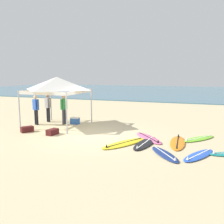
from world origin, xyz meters
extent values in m
plane|color=beige|center=(0.00, 0.00, 0.00)|extent=(80.00, 80.00, 0.00)
cube|color=teal|center=(0.00, 32.72, 0.05)|extent=(80.00, 36.00, 0.10)
cylinder|color=#B7B7BC|center=(-4.13, -0.20, 1.02)|extent=(0.07, 0.07, 2.05)
cylinder|color=#B7B7BC|center=(-1.29, -0.20, 1.02)|extent=(0.07, 0.07, 2.05)
cylinder|color=#B7B7BC|center=(-4.13, 2.64, 1.02)|extent=(0.07, 0.07, 2.05)
cylinder|color=#B7B7BC|center=(-1.29, 2.64, 1.02)|extent=(0.07, 0.07, 2.05)
cube|color=white|center=(-2.71, -0.20, 1.96)|extent=(2.84, 0.03, 0.18)
cube|color=white|center=(-2.71, 2.64, 1.96)|extent=(2.84, 0.03, 0.18)
cube|color=white|center=(-4.13, 1.22, 1.96)|extent=(0.03, 2.84, 0.18)
cube|color=white|center=(-1.29, 1.22, 1.96)|extent=(0.03, 2.84, 0.18)
pyramid|color=white|center=(-2.71, 1.22, 2.40)|extent=(2.96, 2.96, 0.70)
ellipsoid|color=navy|center=(3.65, -1.73, 0.04)|extent=(1.47, 1.82, 0.07)
cube|color=white|center=(3.65, -1.73, 0.07)|extent=(0.93, 1.33, 0.01)
cone|color=white|center=(4.08, -2.36, 0.13)|extent=(0.09, 0.09, 0.12)
ellipsoid|color=#7AD12D|center=(4.79, 0.94, 0.04)|extent=(1.63, 1.89, 0.07)
cube|color=white|center=(4.79, 0.94, 0.07)|extent=(1.06, 1.35, 0.01)
cone|color=white|center=(4.29, 0.30, 0.13)|extent=(0.09, 0.09, 0.12)
ellipsoid|color=orange|center=(3.96, -0.05, 0.04)|extent=(0.73, 2.31, 0.07)
cube|color=black|center=(3.96, -0.05, 0.07)|extent=(0.14, 1.94, 0.01)
cone|color=black|center=(3.91, 0.89, 0.13)|extent=(0.09, 0.09, 0.12)
ellipsoid|color=yellow|center=(1.88, -0.90, 0.04)|extent=(1.71, 2.47, 0.07)
cube|color=black|center=(1.88, -0.90, 0.07)|extent=(1.00, 1.86, 0.01)
cone|color=black|center=(1.42, -1.79, 0.13)|extent=(0.09, 0.09, 0.12)
cone|color=white|center=(5.32, -1.13, 0.13)|extent=(0.09, 0.09, 0.12)
ellipsoid|color=pink|center=(2.64, 0.28, 0.04)|extent=(1.81, 2.04, 0.07)
cube|color=black|center=(2.64, 0.28, 0.07)|extent=(1.19, 1.45, 0.01)
cone|color=black|center=(3.20, -0.41, 0.13)|extent=(0.09, 0.09, 0.12)
ellipsoid|color=blue|center=(4.81, -1.44, 0.04)|extent=(1.31, 1.96, 0.07)
cube|color=white|center=(4.81, -1.44, 0.07)|extent=(0.76, 1.49, 0.01)
cone|color=white|center=(4.46, -2.15, 0.13)|extent=(0.09, 0.09, 0.12)
ellipsoid|color=black|center=(2.69, -0.59, 0.04)|extent=(0.87, 2.31, 0.07)
cube|color=white|center=(2.69, -0.59, 0.07)|extent=(0.27, 1.91, 0.01)
cone|color=white|center=(2.58, -1.51, 0.13)|extent=(0.09, 0.09, 0.12)
cylinder|color=black|center=(-4.17, 1.13, 0.44)|extent=(0.13, 0.13, 0.88)
cylinder|color=black|center=(-4.00, 1.06, 0.44)|extent=(0.13, 0.13, 0.88)
cube|color=#2851B2|center=(-4.08, 1.10, 1.18)|extent=(0.42, 0.35, 0.60)
sphere|color=beige|center=(-4.08, 1.10, 1.60)|extent=(0.21, 0.21, 0.21)
cylinder|color=#2851B2|center=(-4.29, 1.19, 1.16)|extent=(0.09, 0.09, 0.54)
cylinder|color=#2851B2|center=(-3.88, 1.00, 1.16)|extent=(0.09, 0.09, 0.54)
cylinder|color=#383842|center=(-2.63, 1.86, 0.44)|extent=(0.13, 0.13, 0.88)
cylinder|color=#383842|center=(-2.65, 1.68, 0.44)|extent=(0.13, 0.13, 0.88)
cube|color=#2D8C47|center=(-2.64, 1.77, 1.18)|extent=(0.26, 0.38, 0.60)
sphere|color=tan|center=(-2.64, 1.77, 1.60)|extent=(0.21, 0.21, 0.21)
cylinder|color=#2D8C47|center=(-2.61, 2.00, 1.16)|extent=(0.09, 0.09, 0.54)
cylinder|color=#2D8C47|center=(-2.66, 1.54, 1.16)|extent=(0.09, 0.09, 0.54)
cylinder|color=black|center=(-4.02, 2.09, 0.44)|extent=(0.13, 0.13, 0.88)
cylinder|color=black|center=(-3.86, 2.02, 0.44)|extent=(0.13, 0.13, 0.88)
cube|color=gray|center=(-3.94, 2.05, 1.18)|extent=(0.42, 0.35, 0.60)
sphere|color=#9E7051|center=(-3.94, 2.05, 1.60)|extent=(0.21, 0.21, 0.21)
cylinder|color=gray|center=(-4.14, 2.15, 1.16)|extent=(0.09, 0.09, 0.54)
cylinder|color=gray|center=(-3.73, 1.95, 1.16)|extent=(0.09, 0.09, 0.54)
cube|color=#4C1919|center=(-3.40, -0.55, 0.14)|extent=(0.59, 0.68, 0.28)
cube|color=#4C1919|center=(-1.86, -0.59, 0.14)|extent=(0.40, 0.64, 0.28)
cube|color=#2D60B7|center=(-2.09, 2.06, 0.17)|extent=(0.48, 0.34, 0.34)
cube|color=white|center=(-2.09, 2.06, 0.37)|extent=(0.50, 0.36, 0.05)
camera|label=1|loc=(4.73, -10.18, 2.86)|focal=38.43mm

